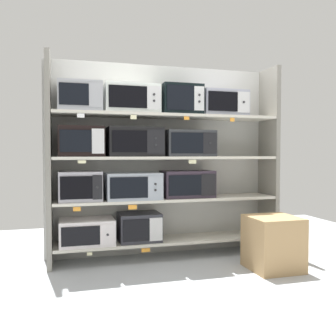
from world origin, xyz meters
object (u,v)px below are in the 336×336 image
(microwave_7, at_px, (188,144))
(microwave_8, at_px, (80,97))
(microwave_1, at_px, (139,227))
(shipping_carton, at_px, (273,243))
(microwave_3, at_px, (133,186))
(microwave_5, at_px, (81,142))
(microwave_9, at_px, (131,99))
(microwave_11, at_px, (222,104))
(microwave_10, at_px, (179,101))
(microwave_4, at_px, (187,184))
(microwave_0, at_px, (87,232))
(microwave_2, at_px, (80,186))
(microwave_6, at_px, (135,142))

(microwave_7, bearing_deg, microwave_8, 179.99)
(microwave_1, height_order, shipping_carton, shipping_carton)
(microwave_3, relative_size, shipping_carton, 1.10)
(microwave_5, xyz_separation_m, microwave_9, (0.52, -0.00, 0.45))
(microwave_3, xyz_separation_m, microwave_5, (-0.54, 0.00, 0.47))
(microwave_5, bearing_deg, microwave_8, 179.88)
(microwave_8, relative_size, microwave_11, 0.84)
(microwave_10, bearing_deg, microwave_8, 179.97)
(microwave_3, bearing_deg, microwave_8, 179.97)
(microwave_11, bearing_deg, microwave_4, 180.00)
(microwave_0, bearing_deg, shipping_carton, -21.64)
(microwave_2, xyz_separation_m, microwave_8, (0.00, 0.00, 0.91))
(microwave_1, distance_m, microwave_5, 1.10)
(microwave_0, xyz_separation_m, microwave_6, (0.51, 0.00, 0.93))
(microwave_0, distance_m, microwave_5, 0.94)
(microwave_4, relative_size, microwave_11, 1.09)
(microwave_1, relative_size, microwave_4, 0.78)
(shipping_carton, bearing_deg, microwave_10, 137.16)
(microwave_6, height_order, microwave_8, microwave_8)
(microwave_1, height_order, microwave_6, microwave_6)
(microwave_4, bearing_deg, shipping_carton, -46.68)
(microwave_4, distance_m, microwave_7, 0.45)
(microwave_7, xyz_separation_m, microwave_11, (0.41, 0.00, 0.46))
(microwave_5, relative_size, microwave_10, 1.04)
(microwave_0, height_order, microwave_10, microwave_10)
(microwave_9, bearing_deg, microwave_2, 180.00)
(shipping_carton, bearing_deg, microwave_3, 151.31)
(microwave_1, distance_m, microwave_10, 1.45)
(microwave_3, height_order, microwave_5, microwave_5)
(microwave_3, distance_m, microwave_4, 0.62)
(microwave_5, bearing_deg, microwave_9, -0.02)
(microwave_7, bearing_deg, shipping_carton, -47.00)
(microwave_2, distance_m, microwave_11, 1.82)
(microwave_2, relative_size, microwave_8, 0.98)
(microwave_4, distance_m, microwave_5, 1.24)
(microwave_1, height_order, microwave_10, microwave_10)
(microwave_2, xyz_separation_m, shipping_carton, (1.82, -0.70, -0.55))
(microwave_1, relative_size, microwave_2, 1.03)
(microwave_1, distance_m, microwave_9, 1.37)
(microwave_4, height_order, microwave_5, microwave_5)
(microwave_0, distance_m, microwave_4, 1.20)
(microwave_8, height_order, shipping_carton, microwave_8)
(microwave_11, distance_m, shipping_carton, 1.63)
(microwave_1, xyz_separation_m, microwave_6, (-0.05, 0.00, 0.91))
(microwave_11, bearing_deg, microwave_3, -179.99)
(microwave_0, distance_m, microwave_9, 1.46)
(microwave_1, distance_m, microwave_8, 1.50)
(microwave_1, bearing_deg, microwave_0, 179.99)
(microwave_6, xyz_separation_m, shipping_carton, (1.25, -0.70, -1.01))
(microwave_0, relative_size, microwave_5, 1.23)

